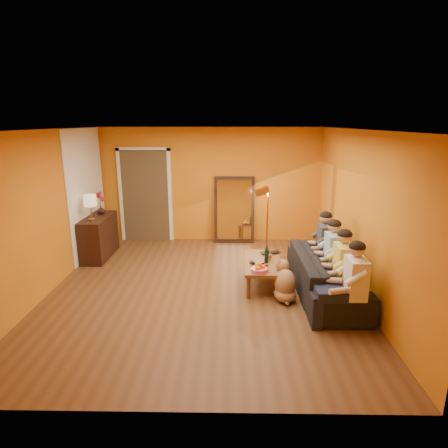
{
  "coord_description": "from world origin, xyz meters",
  "views": [
    {
      "loc": [
        0.46,
        -5.75,
        2.72
      ],
      "look_at": [
        0.35,
        0.5,
        1.0
      ],
      "focal_mm": 30.0,
      "sensor_mm": 36.0,
      "label": 1
    }
  ],
  "objects_px": {
    "coffee_table": "(263,273)",
    "floor_lamp": "(267,223)",
    "laptop": "(272,254)",
    "vase": "(101,210)",
    "sideboard": "(99,237)",
    "table_lamp": "(91,208)",
    "person_far_left": "(355,285)",
    "person_mid_right": "(333,256)",
    "person_mid_left": "(343,269)",
    "tumbler": "(270,257)",
    "dog": "(285,280)",
    "mirror_frame": "(234,210)",
    "wine_bottle": "(267,254)",
    "person_far_right": "(325,245)",
    "sofa": "(325,274)"
  },
  "relations": [
    {
      "from": "coffee_table",
      "to": "floor_lamp",
      "type": "height_order",
      "value": "floor_lamp"
    },
    {
      "from": "laptop",
      "to": "vase",
      "type": "height_order",
      "value": "vase"
    },
    {
      "from": "floor_lamp",
      "to": "sideboard",
      "type": "bearing_deg",
      "value": -177.52
    },
    {
      "from": "table_lamp",
      "to": "person_far_left",
      "type": "height_order",
      "value": "table_lamp"
    },
    {
      "from": "table_lamp",
      "to": "person_mid_right",
      "type": "height_order",
      "value": "table_lamp"
    },
    {
      "from": "person_mid_left",
      "to": "person_mid_right",
      "type": "xyz_separation_m",
      "value": [
        0.0,
        0.55,
        0.0
      ]
    },
    {
      "from": "person_mid_left",
      "to": "laptop",
      "type": "xyz_separation_m",
      "value": [
        -0.93,
        1.14,
        -0.18
      ]
    },
    {
      "from": "table_lamp",
      "to": "person_mid_right",
      "type": "xyz_separation_m",
      "value": [
        4.37,
        -1.27,
        -0.49
      ]
    },
    {
      "from": "sideboard",
      "to": "floor_lamp",
      "type": "bearing_deg",
      "value": 0.42
    },
    {
      "from": "person_mid_left",
      "to": "tumbler",
      "type": "xyz_separation_m",
      "value": [
        -0.99,
        0.91,
        -0.15
      ]
    },
    {
      "from": "dog",
      "to": "person_far_left",
      "type": "distance_m",
      "value": 1.16
    },
    {
      "from": "mirror_frame",
      "to": "vase",
      "type": "height_order",
      "value": "mirror_frame"
    },
    {
      "from": "person_mid_left",
      "to": "vase",
      "type": "xyz_separation_m",
      "value": [
        -4.37,
        2.37,
        0.33
      ]
    },
    {
      "from": "vase",
      "to": "wine_bottle",
      "type": "bearing_deg",
      "value": -26.18
    },
    {
      "from": "wine_bottle",
      "to": "table_lamp",
      "type": "bearing_deg",
      "value": 161.97
    },
    {
      "from": "person_mid_left",
      "to": "laptop",
      "type": "bearing_deg",
      "value": 129.14
    },
    {
      "from": "tumbler",
      "to": "coffee_table",
      "type": "bearing_deg",
      "value": -135.0
    },
    {
      "from": "floor_lamp",
      "to": "person_mid_left",
      "type": "distance_m",
      "value": 2.34
    },
    {
      "from": "person_mid_right",
      "to": "coffee_table",
      "type": "bearing_deg",
      "value": 167.73
    },
    {
      "from": "coffee_table",
      "to": "person_mid_right",
      "type": "distance_m",
      "value": 1.2
    },
    {
      "from": "mirror_frame",
      "to": "sideboard",
      "type": "distance_m",
      "value": 3.01
    },
    {
      "from": "sideboard",
      "to": "mirror_frame",
      "type": "bearing_deg",
      "value": 21.16
    },
    {
      "from": "person_far_right",
      "to": "sofa",
      "type": "bearing_deg",
      "value": -101.31
    },
    {
      "from": "person_mid_left",
      "to": "coffee_table",
      "type": "bearing_deg",
      "value": 144.49
    },
    {
      "from": "sideboard",
      "to": "coffee_table",
      "type": "bearing_deg",
      "value": -22.15
    },
    {
      "from": "person_far_left",
      "to": "tumbler",
      "type": "height_order",
      "value": "person_far_left"
    },
    {
      "from": "person_mid_right",
      "to": "laptop",
      "type": "height_order",
      "value": "person_mid_right"
    },
    {
      "from": "person_mid_left",
      "to": "laptop",
      "type": "height_order",
      "value": "person_mid_left"
    },
    {
      "from": "floor_lamp",
      "to": "person_mid_left",
      "type": "xyz_separation_m",
      "value": [
        0.92,
        -2.14,
        -0.11
      ]
    },
    {
      "from": "floor_lamp",
      "to": "tumbler",
      "type": "xyz_separation_m",
      "value": [
        -0.07,
        -1.23,
        -0.26
      ]
    },
    {
      "from": "dog",
      "to": "person_far_right",
      "type": "bearing_deg",
      "value": 26.88
    },
    {
      "from": "table_lamp",
      "to": "floor_lamp",
      "type": "distance_m",
      "value": 3.48
    },
    {
      "from": "floor_lamp",
      "to": "person_far_right",
      "type": "bearing_deg",
      "value": -46.5
    },
    {
      "from": "coffee_table",
      "to": "dog",
      "type": "xyz_separation_m",
      "value": [
        0.3,
        -0.57,
        0.11
      ]
    },
    {
      "from": "floor_lamp",
      "to": "person_far_left",
      "type": "bearing_deg",
      "value": -69.05
    },
    {
      "from": "person_far_right",
      "to": "coffee_table",
      "type": "bearing_deg",
      "value": -164.43
    },
    {
      "from": "sideboard",
      "to": "person_mid_left",
      "type": "height_order",
      "value": "person_mid_left"
    },
    {
      "from": "mirror_frame",
      "to": "wine_bottle",
      "type": "height_order",
      "value": "mirror_frame"
    },
    {
      "from": "floor_lamp",
      "to": "tumbler",
      "type": "distance_m",
      "value": 1.26
    },
    {
      "from": "sofa",
      "to": "dog",
      "type": "distance_m",
      "value": 0.72
    },
    {
      "from": "table_lamp",
      "to": "person_mid_left",
      "type": "xyz_separation_m",
      "value": [
        4.37,
        -1.82,
        -0.49
      ]
    },
    {
      "from": "sideboard",
      "to": "coffee_table",
      "type": "xyz_separation_m",
      "value": [
        3.26,
        -1.33,
        -0.21
      ]
    },
    {
      "from": "mirror_frame",
      "to": "sofa",
      "type": "distance_m",
      "value": 3.14
    },
    {
      "from": "person_far_right",
      "to": "vase",
      "type": "xyz_separation_m",
      "value": [
        -4.37,
        1.27,
        0.33
      ]
    },
    {
      "from": "wine_bottle",
      "to": "person_mid_right",
      "type": "bearing_deg",
      "value": -10.23
    },
    {
      "from": "floor_lamp",
      "to": "person_mid_left",
      "type": "relative_size",
      "value": 1.18
    },
    {
      "from": "floor_lamp",
      "to": "laptop",
      "type": "relative_size",
      "value": 3.98
    },
    {
      "from": "sideboard",
      "to": "person_mid_left",
      "type": "bearing_deg",
      "value": -25.87
    },
    {
      "from": "mirror_frame",
      "to": "floor_lamp",
      "type": "xyz_separation_m",
      "value": [
        0.66,
        -1.05,
        -0.04
      ]
    },
    {
      "from": "person_far_right",
      "to": "dog",
      "type": "bearing_deg",
      "value": -132.81
    }
  ]
}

